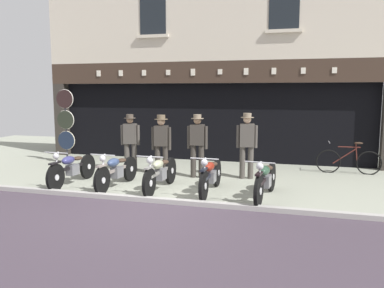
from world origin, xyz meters
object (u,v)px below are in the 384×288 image
at_px(motorcycle_right, 266,179).
at_px(tyre_sign_pole, 66,121).
at_px(assistant_far_right, 247,142).
at_px(leaning_bicycle, 349,161).
at_px(motorcycle_center, 160,172).
at_px(shopkeeper_center, 161,141).
at_px(motorcycle_center_right, 211,175).
at_px(salesman_left, 130,140).
at_px(advert_board_near, 268,107).
at_px(motorcycle_center_left, 116,170).
at_px(motorcycle_left, 72,168).
at_px(salesman_right, 197,143).

xyz_separation_m(motorcycle_right, tyre_sign_pole, (-6.66, 2.64, 0.95)).
height_order(assistant_far_right, leaning_bicycle, assistant_far_right).
bearing_deg(motorcycle_center, assistant_far_right, -133.96).
relative_size(shopkeeper_center, tyre_sign_pole, 0.70).
distance_m(motorcycle_center_right, leaning_bicycle, 4.60).
bearing_deg(motorcycle_center_right, salesman_left, -33.60).
xyz_separation_m(motorcycle_center_right, advert_board_near, (0.89, 4.28, 1.41)).
xyz_separation_m(motorcycle_center_left, assistant_far_right, (2.93, 1.82, 0.56)).
bearing_deg(shopkeeper_center, motorcycle_left, 36.07).
height_order(motorcycle_left, shopkeeper_center, shopkeeper_center).
bearing_deg(shopkeeper_center, advert_board_near, -144.37).
height_order(motorcycle_right, tyre_sign_pole, tyre_sign_pole).
bearing_deg(salesman_right, tyre_sign_pole, -17.30).
height_order(salesman_right, advert_board_near, advert_board_near).
bearing_deg(motorcycle_left, shopkeeper_center, -134.18).
distance_m(tyre_sign_pole, advert_board_near, 6.56).
bearing_deg(assistant_far_right, advert_board_near, -108.26).
bearing_deg(leaning_bicycle, tyre_sign_pole, 93.47).
bearing_deg(shopkeeper_center, motorcycle_center, 100.49).
distance_m(motorcycle_center_right, shopkeeper_center, 2.50).
bearing_deg(motorcycle_right, tyre_sign_pole, -15.58).
bearing_deg(leaning_bicycle, motorcycle_center, 124.73).
bearing_deg(motorcycle_center_right, salesman_right, -65.28).
relative_size(shopkeeper_center, leaning_bicycle, 0.95).
xyz_separation_m(salesman_left, leaning_bicycle, (6.14, 1.35, -0.56)).
bearing_deg(tyre_sign_pole, motorcycle_right, -21.59).
bearing_deg(salesman_left, shopkeeper_center, 156.59).
bearing_deg(motorcycle_left, salesman_left, -109.38).
bearing_deg(motorcycle_left, motorcycle_center, -178.00).
xyz_separation_m(motorcycle_center_right, shopkeeper_center, (-1.80, 1.65, 0.51)).
height_order(salesman_left, advert_board_near, advert_board_near).
relative_size(motorcycle_center, advert_board_near, 2.02).
xyz_separation_m(motorcycle_center, salesman_right, (0.48, 1.60, 0.53)).
distance_m(salesman_left, leaning_bicycle, 6.31).
distance_m(motorcycle_right, leaning_bicycle, 3.90).
bearing_deg(motorcycle_center_left, leaning_bicycle, -147.86).
xyz_separation_m(motorcycle_center_right, leaning_bicycle, (3.30, 3.20, -0.07)).
height_order(salesman_right, assistant_far_right, assistant_far_right).
bearing_deg(leaning_bicycle, motorcycle_center_right, 133.05).
relative_size(motorcycle_center_left, motorcycle_center_right, 0.98).
relative_size(tyre_sign_pole, advert_board_near, 2.31).
height_order(advert_board_near, leaning_bicycle, advert_board_near).
bearing_deg(advert_board_near, motorcycle_left, -135.51).
bearing_deg(advert_board_near, motorcycle_right, -85.32).
bearing_deg(assistant_far_right, motorcycle_center_right, 60.81).
distance_m(motorcycle_right, assistant_far_right, 2.09).
height_order(motorcycle_center, leaning_bicycle, motorcycle_center).
xyz_separation_m(shopkeeper_center, advert_board_near, (2.69, 2.63, 0.90)).
distance_m(motorcycle_center, assistant_far_right, 2.61).
distance_m(motorcycle_left, motorcycle_center, 2.35).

